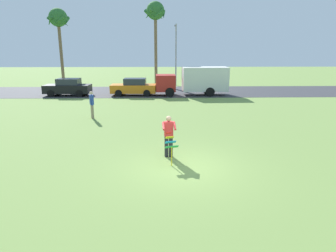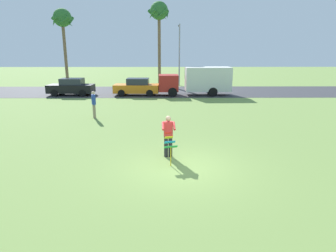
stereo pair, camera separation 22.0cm
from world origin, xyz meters
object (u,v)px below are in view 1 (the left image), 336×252
Objects in this scene: parked_car_black at (68,87)px; palm_tree_left_near at (58,21)px; parked_car_orange at (134,87)px; parked_truck_red_cab at (196,80)px; person_walker_near at (92,104)px; kite_held at (171,143)px; person_kite_flyer at (169,135)px; streetlight_pole at (176,51)px; palm_tree_right_near at (155,15)px.

palm_tree_left_near reaches higher than parked_car_black.
parked_truck_red_cab is at bearing 0.00° from parked_car_orange.
parked_car_orange is 9.58m from person_walker_near.
kite_held is 17.51m from parked_car_orange.
parked_car_orange is 14.49m from palm_tree_left_near.
kite_held is at bearing -65.04° from palm_tree_left_near.
palm_tree_left_near is (-3.18, 8.90, 6.60)m from parked_car_black.
person_kite_flyer is 16.71m from parked_car_orange.
parked_truck_red_cab is at bearing -78.73° from streetlight_pole.
parked_truck_red_cab reaches higher than person_kite_flyer.
person_walker_near is (-4.71, 7.88, 0.09)m from kite_held.
parked_car_black is 0.48× the size of palm_tree_left_near.
palm_tree_right_near reaches higher than person_kite_flyer.
person_kite_flyer is 26.48m from palm_tree_right_near.
kite_held is 0.29× the size of parked_car_orange.
palm_tree_left_near is at bearing 174.69° from streetlight_pole.
kite_held is 0.18× the size of streetlight_pole.
person_kite_flyer is 24.33m from streetlight_pole.
palm_tree_right_near reaches higher than parked_car_black.
palm_tree_left_near is (-12.19, 26.18, 6.53)m from kite_held.
parked_car_black is at bearing -180.00° from parked_truck_red_cab.
parked_car_black is 0.61× the size of streetlight_pole.
person_walker_near is at bearing 123.38° from person_kite_flyer.
palm_tree_right_near is 20.13m from person_walker_near.
streetlight_pole is (13.68, -1.27, -3.37)m from palm_tree_left_near.
parked_truck_red_cab is 11.87m from palm_tree_right_near.
streetlight_pole is (10.50, 7.62, 3.22)m from parked_car_black.
parked_car_black is at bearing -70.34° from palm_tree_left_near.
kite_held is at bearing -62.46° from parked_car_black.
parked_truck_red_cab is 0.96× the size of streetlight_pole.
palm_tree_right_near is at bearing 47.89° from parked_car_black.
parked_car_black is (-9.01, 17.28, -0.07)m from kite_held.
palm_tree_left_near is at bearing 136.40° from parked_car_orange.
parked_car_orange is at bearing -102.41° from palm_tree_right_near.
kite_held is 25.15m from streetlight_pole.
palm_tree_right_near reaches higher than parked_car_orange.
person_walker_near is at bearing -129.41° from parked_truck_red_cab.
parked_car_orange is (-2.80, 16.47, -0.18)m from person_kite_flyer.
streetlight_pole is at bearing -5.31° from palm_tree_left_near.
person_walker_near is at bearing 120.85° from kite_held.
streetlight_pole is (1.54, 24.09, 3.05)m from person_kite_flyer.
parked_truck_red_cab reaches higher than parked_car_orange.
palm_tree_right_near reaches higher than kite_held.
parked_car_orange reaches higher than kite_held.
person_kite_flyer is 1.00× the size of person_walker_near.
palm_tree_left_near is 20.79m from person_walker_near.
parked_truck_red_cab is (12.02, 0.00, 0.64)m from parked_car_black.
palm_tree_right_near is (-0.86, 26.29, 7.25)m from kite_held.
person_kite_flyer is 18.75m from parked_car_black.
kite_held is 0.18× the size of parked_truck_red_cab.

